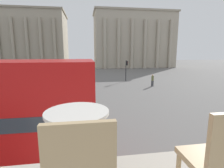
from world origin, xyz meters
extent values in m
cylinder|color=black|center=(0.02, 5.42, 0.50)|extent=(1.00, 0.22, 1.00)
cylinder|color=#2D2D30|center=(1.06, -0.35, 3.64)|extent=(0.07, 0.07, 0.68)
cylinder|color=silver|center=(1.06, -0.35, 3.99)|extent=(0.60, 0.60, 0.03)
cube|color=tan|center=(1.11, -1.06, 3.98)|extent=(0.40, 0.04, 0.42)
cube|color=tan|center=(2.08, -0.88, 3.74)|extent=(0.40, 0.40, 0.05)
cube|color=#A39984|center=(-16.24, 57.94, 8.16)|extent=(22.76, 15.22, 16.32)
cube|color=gray|center=(-16.24, 57.94, 16.57)|extent=(23.36, 15.82, 0.50)
cylinder|color=#A39984|center=(-18.06, 49.88, 6.94)|extent=(0.90, 0.90, 13.87)
cylinder|color=#A39984|center=(-14.42, 49.88, 6.94)|extent=(0.90, 0.90, 13.87)
cylinder|color=#A39984|center=(-10.78, 49.88, 6.94)|extent=(0.90, 0.90, 13.87)
cylinder|color=#A39984|center=(-7.14, 49.88, 6.94)|extent=(0.90, 0.90, 13.87)
cube|color=#B2A893|center=(16.39, 53.39, 8.13)|extent=(24.21, 11.05, 16.25)
cube|color=#A39984|center=(16.39, 53.39, 16.50)|extent=(24.81, 11.65, 0.50)
cylinder|color=#B2A893|center=(6.71, 47.42, 6.91)|extent=(0.90, 0.90, 13.81)
cylinder|color=#B2A893|center=(10.58, 47.42, 6.91)|extent=(0.90, 0.90, 13.81)
cylinder|color=#B2A893|center=(14.46, 47.42, 6.91)|extent=(0.90, 0.90, 13.81)
cylinder|color=#B2A893|center=(18.33, 47.42, 6.91)|extent=(0.90, 0.90, 13.81)
cylinder|color=#B2A893|center=(22.20, 47.42, 6.91)|extent=(0.90, 0.90, 13.81)
cylinder|color=#B2A893|center=(26.08, 47.42, 6.91)|extent=(0.90, 0.90, 13.81)
cylinder|color=black|center=(-3.29, 10.72, 1.77)|extent=(0.12, 0.12, 3.55)
cube|color=black|center=(-3.11, 10.72, 3.10)|extent=(0.20, 0.24, 0.70)
sphere|color=green|center=(-3.00, 10.72, 3.25)|extent=(0.14, 0.14, 0.14)
cylinder|color=black|center=(-4.93, 17.96, 1.66)|extent=(0.12, 0.12, 3.33)
cube|color=black|center=(-4.75, 17.96, 2.88)|extent=(0.20, 0.24, 0.70)
sphere|color=red|center=(-4.64, 17.96, 3.03)|extent=(0.14, 0.14, 0.14)
cylinder|color=black|center=(7.54, 25.15, 1.67)|extent=(0.12, 0.12, 3.34)
cube|color=black|center=(7.72, 25.15, 2.89)|extent=(0.20, 0.24, 0.70)
sphere|color=red|center=(7.83, 25.15, 3.04)|extent=(0.14, 0.14, 0.14)
cylinder|color=black|center=(-5.91, 27.08, 0.30)|extent=(0.60, 0.18, 0.60)
cylinder|color=black|center=(-5.91, 25.33, 0.30)|extent=(0.60, 0.18, 0.60)
cylinder|color=black|center=(-8.71, 27.08, 0.30)|extent=(0.60, 0.18, 0.60)
cylinder|color=black|center=(-8.71, 25.33, 0.30)|extent=(0.60, 0.18, 0.60)
cube|color=#B2B5BA|center=(-7.31, 26.21, 0.57)|extent=(4.20, 1.75, 0.55)
cube|color=#2D3842|center=(-7.51, 26.21, 1.10)|extent=(1.89, 1.61, 0.50)
cylinder|color=#282B33|center=(-1.08, 17.89, 0.41)|extent=(0.14, 0.14, 0.81)
cylinder|color=#282B33|center=(-0.90, 17.89, 0.41)|extent=(0.14, 0.14, 0.81)
cylinder|color=silver|center=(-0.99, 17.89, 1.13)|extent=(0.32, 0.32, 0.64)
sphere|color=tan|center=(-0.99, 17.89, 1.56)|extent=(0.22, 0.22, 0.22)
cylinder|color=#282B33|center=(10.05, 20.38, 0.40)|extent=(0.14, 0.14, 0.79)
cylinder|color=#282B33|center=(10.23, 20.38, 0.40)|extent=(0.14, 0.14, 0.79)
cylinder|color=#606638|center=(10.14, 20.38, 1.11)|extent=(0.32, 0.32, 0.63)
sphere|color=tan|center=(10.14, 20.38, 1.53)|extent=(0.21, 0.21, 0.21)
cylinder|color=#282B33|center=(-9.05, 22.65, 0.39)|extent=(0.14, 0.14, 0.77)
cylinder|color=#282B33|center=(-8.87, 22.65, 0.39)|extent=(0.14, 0.14, 0.77)
cylinder|color=yellow|center=(-8.96, 22.65, 1.08)|extent=(0.32, 0.32, 0.61)
sphere|color=tan|center=(-8.96, 22.65, 1.49)|extent=(0.21, 0.21, 0.21)
camera|label=1|loc=(1.15, -1.94, 4.54)|focal=28.00mm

